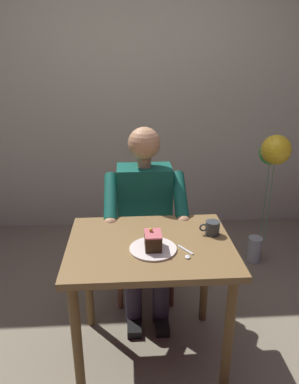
{
  "coord_description": "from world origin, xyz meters",
  "views": [
    {
      "loc": [
        0.11,
        1.65,
        1.68
      ],
      "look_at": [
        -0.0,
        -0.1,
        1.0
      ],
      "focal_mm": 33.47,
      "sensor_mm": 36.0,
      "label": 1
    }
  ],
  "objects_px": {
    "dining_table": "(150,261)",
    "seated_person": "(145,218)",
    "coffee_cup": "(212,228)",
    "chair": "(144,229)",
    "balloon_display": "(271,167)",
    "cake_slice": "(153,240)",
    "dessert_spoon": "(187,254)"
  },
  "relations": [
    {
      "from": "dining_table",
      "to": "cake_slice",
      "type": "height_order",
      "value": "cake_slice"
    },
    {
      "from": "coffee_cup",
      "to": "seated_person",
      "type": "bearing_deg",
      "value": -51.36
    },
    {
      "from": "seated_person",
      "to": "cake_slice",
      "type": "height_order",
      "value": "seated_person"
    },
    {
      "from": "cake_slice",
      "to": "coffee_cup",
      "type": "relative_size",
      "value": 1.01
    },
    {
      "from": "dessert_spoon",
      "to": "balloon_display",
      "type": "relative_size",
      "value": 0.12
    },
    {
      "from": "chair",
      "to": "coffee_cup",
      "type": "distance_m",
      "value": 0.76
    },
    {
      "from": "seated_person",
      "to": "balloon_display",
      "type": "xyz_separation_m",
      "value": [
        -1.01,
        -0.43,
        0.2
      ]
    },
    {
      "from": "chair",
      "to": "balloon_display",
      "type": "relative_size",
      "value": 0.79
    },
    {
      "from": "seated_person",
      "to": "balloon_display",
      "type": "bearing_deg",
      "value": -156.63
    },
    {
      "from": "seated_person",
      "to": "dessert_spoon",
      "type": "relative_size",
      "value": 9.13
    },
    {
      "from": "chair",
      "to": "cake_slice",
      "type": "relative_size",
      "value": 7.81
    },
    {
      "from": "seated_person",
      "to": "cake_slice",
      "type": "xyz_separation_m",
      "value": [
        -0.01,
        0.58,
        0.15
      ]
    },
    {
      "from": "balloon_display",
      "to": "coffee_cup",
      "type": "bearing_deg",
      "value": 52.75
    },
    {
      "from": "dining_table",
      "to": "coffee_cup",
      "type": "distance_m",
      "value": 0.39
    },
    {
      "from": "chair",
      "to": "seated_person",
      "type": "height_order",
      "value": "seated_person"
    },
    {
      "from": "dining_table",
      "to": "seated_person",
      "type": "xyz_separation_m",
      "value": [
        0.0,
        -0.51,
        0.01
      ]
    },
    {
      "from": "dining_table",
      "to": "cake_slice",
      "type": "xyz_separation_m",
      "value": [
        -0.01,
        0.07,
        0.17
      ]
    },
    {
      "from": "seated_person",
      "to": "balloon_display",
      "type": "distance_m",
      "value": 1.11
    },
    {
      "from": "cake_slice",
      "to": "dessert_spoon",
      "type": "height_order",
      "value": "cake_slice"
    },
    {
      "from": "seated_person",
      "to": "dessert_spoon",
      "type": "distance_m",
      "value": 0.67
    },
    {
      "from": "coffee_cup",
      "to": "dining_table",
      "type": "bearing_deg",
      "value": 12.81
    },
    {
      "from": "chair",
      "to": "coffee_cup",
      "type": "bearing_deg",
      "value": 119.85
    },
    {
      "from": "cake_slice",
      "to": "chair",
      "type": "bearing_deg",
      "value": -89.23
    },
    {
      "from": "balloon_display",
      "to": "seated_person",
      "type": "bearing_deg",
      "value": 23.37
    },
    {
      "from": "chair",
      "to": "coffee_cup",
      "type": "xyz_separation_m",
      "value": [
        -0.35,
        0.6,
        0.3
      ]
    },
    {
      "from": "dessert_spoon",
      "to": "balloon_display",
      "type": "bearing_deg",
      "value": -127.89
    },
    {
      "from": "coffee_cup",
      "to": "balloon_display",
      "type": "bearing_deg",
      "value": -127.25
    },
    {
      "from": "coffee_cup",
      "to": "balloon_display",
      "type": "relative_size",
      "value": 0.1
    },
    {
      "from": "dining_table",
      "to": "coffee_cup",
      "type": "xyz_separation_m",
      "value": [
        -0.35,
        -0.08,
        0.15
      ]
    },
    {
      "from": "dining_table",
      "to": "coffee_cup",
      "type": "relative_size",
      "value": 7.7
    },
    {
      "from": "dining_table",
      "to": "cake_slice",
      "type": "distance_m",
      "value": 0.18
    },
    {
      "from": "dining_table",
      "to": "seated_person",
      "type": "height_order",
      "value": "seated_person"
    }
  ]
}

